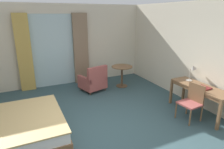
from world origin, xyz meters
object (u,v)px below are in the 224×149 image
object	(u,v)px
round_cafe_table	(122,71)
desk_chair	(192,100)
armchair_by_window	(94,81)
writing_desk	(200,90)
closed_book	(204,87)
bed	(5,132)
desk_lamp	(193,70)

from	to	relation	value
round_cafe_table	desk_chair	bearing A→B (deg)	-80.25
armchair_by_window	round_cafe_table	world-z (taller)	armchair_by_window
writing_desk	desk_chair	world-z (taller)	desk_chair
closed_book	bed	bearing A→B (deg)	166.29
bed	round_cafe_table	xyz separation A→B (m)	(3.64, 1.93, 0.29)
desk_lamp	armchair_by_window	xyz separation A→B (m)	(-2.10, 2.17, -0.70)
armchair_by_window	closed_book	bearing A→B (deg)	-55.10
writing_desk	desk_chair	size ratio (longest dim) A/B	1.79
closed_book	armchair_by_window	xyz separation A→B (m)	(-1.92, 2.75, -0.42)
bed	armchair_by_window	distance (m)	3.22
bed	desk_chair	world-z (taller)	bed
bed	desk_lamp	distance (m)	4.74
writing_desk	closed_book	xyz separation A→B (m)	(-0.03, -0.11, 0.10)
bed	armchair_by_window	xyz separation A→B (m)	(2.57, 1.95, 0.07)
desk_chair	armchair_by_window	xyz separation A→B (m)	(-1.54, 2.77, -0.15)
bed	round_cafe_table	size ratio (longest dim) A/B	2.92
desk_chair	closed_book	bearing A→B (deg)	3.86
writing_desk	desk_chair	distance (m)	0.46
bed	desk_lamp	bearing A→B (deg)	-2.70
closed_book	armchair_by_window	size ratio (longest dim) A/B	0.35
desk_lamp	bed	bearing A→B (deg)	177.30
armchair_by_window	round_cafe_table	distance (m)	1.09
writing_desk	desk_chair	bearing A→B (deg)	-160.89
desk_lamp	closed_book	xyz separation A→B (m)	(-0.19, -0.58, -0.29)
armchair_by_window	round_cafe_table	size ratio (longest dim) A/B	1.21
bed	writing_desk	size ratio (longest dim) A/B	1.36
bed	round_cafe_table	world-z (taller)	bed
bed	armchair_by_window	world-z (taller)	bed
desk_chair	desk_lamp	xyz separation A→B (m)	(0.56, 0.60, 0.55)
bed	closed_book	bearing A→B (deg)	-10.08
bed	closed_book	xyz separation A→B (m)	(4.48, -0.80, 0.49)
writing_desk	desk_lamp	size ratio (longest dim) A/B	3.57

